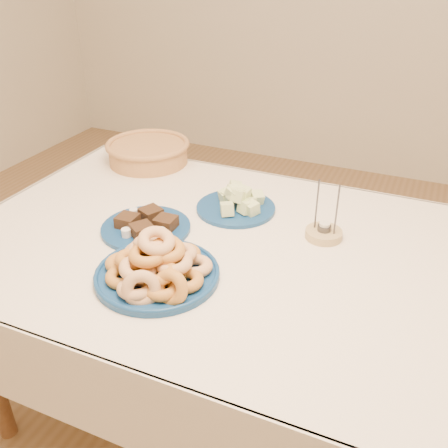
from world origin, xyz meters
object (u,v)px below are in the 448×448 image
Objects in this scene: candle_holder at (324,233)px; brownie_plate at (146,226)px; donut_platter at (157,267)px; dining_table at (230,274)px; wicker_basket at (148,151)px; melon_plate at (237,203)px.

brownie_plate is at bearing -160.99° from candle_holder.
dining_table is at bearing 64.67° from donut_platter.
candle_holder reaches higher than donut_platter.
melon_plate is at bearing -25.92° from wicker_basket.
wicker_basket is (-0.45, 0.70, 0.01)m from donut_platter.
wicker_basket reaches higher than brownie_plate.
candle_holder is at bearing -20.38° from wicker_basket.
donut_platter is 0.98× the size of wicker_basket.
dining_table is at bearing -39.04° from wicker_basket.
wicker_basket is (-0.28, 0.48, 0.03)m from brownie_plate.
brownie_plate is (-0.17, 0.21, -0.02)m from donut_platter.
dining_table is 4.89× the size of brownie_plate.
donut_platter reaches higher than melon_plate.
donut_platter is (-0.11, -0.24, 0.15)m from dining_table.
candle_holder reaches higher than melon_plate.
wicker_basket is at bearing 154.08° from melon_plate.
dining_table is 0.74m from wicker_basket.
wicker_basket is at bearing 159.62° from candle_holder.
wicker_basket is at bearing 122.81° from donut_platter.
candle_holder reaches higher than wicker_basket.
donut_platter is 0.54m from candle_holder.
brownie_plate is 0.56m from wicker_basket.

